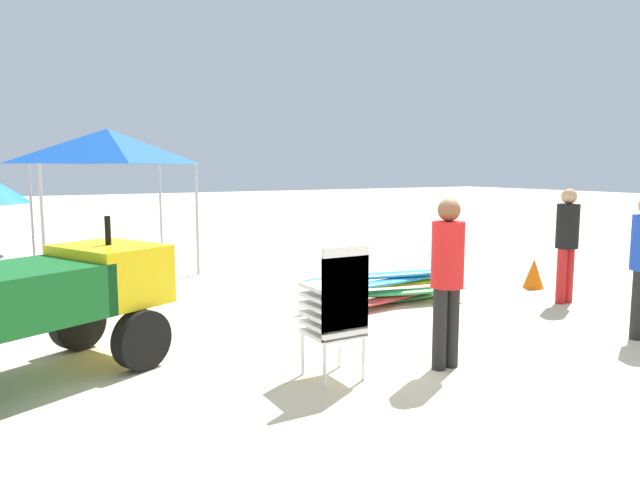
% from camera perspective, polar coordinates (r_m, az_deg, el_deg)
% --- Properties ---
extents(ground, '(80.00, 80.00, 0.00)m').
position_cam_1_polar(ground, '(6.34, 7.73, -11.22)').
color(ground, beige).
extents(utility_cart, '(2.81, 2.17, 1.50)m').
position_cam_1_polar(utility_cart, '(6.00, -26.32, -5.21)').
color(utility_cart, '#146023').
rests_on(utility_cart, ground).
extents(stacked_plastic_chairs, '(0.48, 0.48, 1.29)m').
position_cam_1_polar(stacked_plastic_chairs, '(5.38, 1.81, -6.26)').
color(stacked_plastic_chairs, white).
rests_on(stacked_plastic_chairs, ground).
extents(surfboard_pile, '(2.68, 1.04, 0.48)m').
position_cam_1_polar(surfboard_pile, '(8.52, 7.02, -4.75)').
color(surfboard_pile, green).
rests_on(surfboard_pile, ground).
extents(lifeguard_near_center, '(0.32, 0.32, 1.69)m').
position_cam_1_polar(lifeguard_near_center, '(9.18, 23.18, 0.20)').
color(lifeguard_near_center, red).
rests_on(lifeguard_near_center, ground).
extents(lifeguard_near_right, '(0.32, 0.32, 1.70)m').
position_cam_1_polar(lifeguard_near_right, '(5.81, 12.44, -3.09)').
color(lifeguard_near_right, black).
rests_on(lifeguard_near_right, ground).
extents(popup_canopy, '(2.65, 2.65, 2.73)m').
position_cam_1_polar(popup_canopy, '(11.90, -20.20, 8.65)').
color(popup_canopy, '#B2B2B7').
rests_on(popup_canopy, ground).
extents(traffic_cone_near, '(0.34, 0.34, 0.49)m').
position_cam_1_polar(traffic_cone_near, '(10.23, 20.33, -3.12)').
color(traffic_cone_near, orange).
rests_on(traffic_cone_near, ground).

